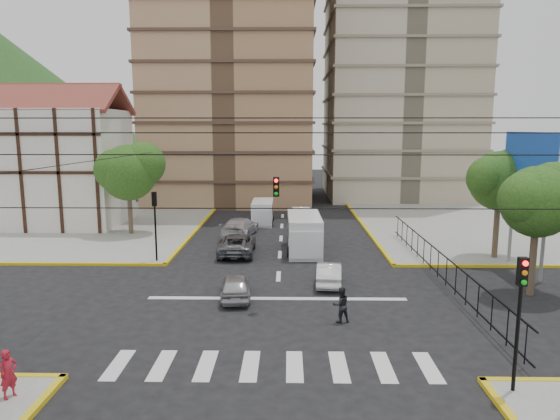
{
  "coord_description": "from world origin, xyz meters",
  "views": [
    {
      "loc": [
        0.56,
        -22.8,
        8.49
      ],
      "look_at": [
        0.1,
        4.35,
        4.0
      ],
      "focal_mm": 32.0,
      "sensor_mm": 36.0,
      "label": 1
    }
  ],
  "objects_px": {
    "pedestrian_crosswalk": "(341,305)",
    "pedestrian_sw_corner": "(8,374)",
    "van_left_lane": "(262,213)",
    "traffic_light_se": "(520,302)",
    "car_white_front_right": "(329,273)",
    "car_silver_front_left": "(235,286)",
    "traffic_light_nw": "(155,215)",
    "van_right_lane": "(304,235)"
  },
  "relations": [
    {
      "from": "van_left_lane",
      "to": "pedestrian_sw_corner",
      "type": "bearing_deg",
      "value": -102.73
    },
    {
      "from": "van_right_lane",
      "to": "pedestrian_sw_corner",
      "type": "distance_m",
      "value": 21.46
    },
    {
      "from": "pedestrian_crosswalk",
      "to": "van_right_lane",
      "type": "bearing_deg",
      "value": -101.79
    },
    {
      "from": "traffic_light_nw",
      "to": "van_right_lane",
      "type": "bearing_deg",
      "value": 16.47
    },
    {
      "from": "van_left_lane",
      "to": "traffic_light_nw",
      "type": "bearing_deg",
      "value": -115.38
    },
    {
      "from": "van_left_lane",
      "to": "car_silver_front_left",
      "type": "xyz_separation_m",
      "value": [
        -0.36,
        -19.56,
        -0.37
      ]
    },
    {
      "from": "traffic_light_se",
      "to": "van_left_lane",
      "type": "bearing_deg",
      "value": 108.43
    },
    {
      "from": "traffic_light_se",
      "to": "car_white_front_right",
      "type": "xyz_separation_m",
      "value": [
        -5.0,
        11.42,
        -2.5
      ]
    },
    {
      "from": "pedestrian_sw_corner",
      "to": "car_silver_front_left",
      "type": "bearing_deg",
      "value": -3.01
    },
    {
      "from": "car_white_front_right",
      "to": "pedestrian_sw_corner",
      "type": "distance_m",
      "value": 16.32
    },
    {
      "from": "traffic_light_nw",
      "to": "van_left_lane",
      "type": "relative_size",
      "value": 0.96
    },
    {
      "from": "pedestrian_crosswalk",
      "to": "pedestrian_sw_corner",
      "type": "bearing_deg",
      "value": 13.76
    },
    {
      "from": "traffic_light_nw",
      "to": "van_right_lane",
      "type": "distance_m",
      "value": 10.04
    },
    {
      "from": "traffic_light_nw",
      "to": "car_white_front_right",
      "type": "distance_m",
      "value": 11.67
    },
    {
      "from": "traffic_light_nw",
      "to": "pedestrian_crosswalk",
      "type": "height_order",
      "value": "traffic_light_nw"
    },
    {
      "from": "car_white_front_right",
      "to": "traffic_light_se",
      "type": "bearing_deg",
      "value": 118.65
    },
    {
      "from": "traffic_light_nw",
      "to": "car_white_front_right",
      "type": "xyz_separation_m",
      "value": [
        10.6,
        -4.18,
        -2.5
      ]
    },
    {
      "from": "car_white_front_right",
      "to": "car_silver_front_left",
      "type": "bearing_deg",
      "value": 30.78
    },
    {
      "from": "traffic_light_se",
      "to": "traffic_light_nw",
      "type": "height_order",
      "value": "same"
    },
    {
      "from": "van_left_lane",
      "to": "car_white_front_right",
      "type": "bearing_deg",
      "value": -75.63
    },
    {
      "from": "car_silver_front_left",
      "to": "pedestrian_sw_corner",
      "type": "relative_size",
      "value": 2.37
    },
    {
      "from": "pedestrian_sw_corner",
      "to": "traffic_light_se",
      "type": "bearing_deg",
      "value": -58.73
    },
    {
      "from": "traffic_light_nw",
      "to": "van_right_lane",
      "type": "height_order",
      "value": "traffic_light_nw"
    },
    {
      "from": "traffic_light_nw",
      "to": "pedestrian_sw_corner",
      "type": "relative_size",
      "value": 2.82
    },
    {
      "from": "pedestrian_sw_corner",
      "to": "pedestrian_crosswalk",
      "type": "height_order",
      "value": "pedestrian_sw_corner"
    },
    {
      "from": "traffic_light_nw",
      "to": "car_silver_front_left",
      "type": "height_order",
      "value": "traffic_light_nw"
    },
    {
      "from": "pedestrian_sw_corner",
      "to": "pedestrian_crosswalk",
      "type": "bearing_deg",
      "value": -30.04
    },
    {
      "from": "pedestrian_crosswalk",
      "to": "car_white_front_right",
      "type": "bearing_deg",
      "value": -106.55
    },
    {
      "from": "traffic_light_nw",
      "to": "pedestrian_sw_corner",
      "type": "xyz_separation_m",
      "value": [
        -0.34,
        -16.29,
        -2.18
      ]
    },
    {
      "from": "car_white_front_right",
      "to": "traffic_light_nw",
      "type": "bearing_deg",
      "value": -16.5
    },
    {
      "from": "traffic_light_se",
      "to": "car_white_front_right",
      "type": "relative_size",
      "value": 1.18
    },
    {
      "from": "van_right_lane",
      "to": "van_left_lane",
      "type": "distance_m",
      "value": 10.78
    },
    {
      "from": "car_white_front_right",
      "to": "pedestrian_crosswalk",
      "type": "distance_m",
      "value": 5.45
    },
    {
      "from": "traffic_light_se",
      "to": "van_left_lane",
      "type": "height_order",
      "value": "traffic_light_se"
    },
    {
      "from": "car_silver_front_left",
      "to": "pedestrian_crosswalk",
      "type": "distance_m",
      "value": 5.86
    },
    {
      "from": "pedestrian_sw_corner",
      "to": "car_white_front_right",
      "type": "bearing_deg",
      "value": -13.3
    },
    {
      "from": "car_silver_front_left",
      "to": "pedestrian_sw_corner",
      "type": "height_order",
      "value": "pedestrian_sw_corner"
    },
    {
      "from": "van_left_lane",
      "to": "traffic_light_se",
      "type": "bearing_deg",
      "value": -71.99
    },
    {
      "from": "van_left_lane",
      "to": "pedestrian_sw_corner",
      "type": "distance_m",
      "value": 30.0
    },
    {
      "from": "traffic_light_se",
      "to": "pedestrian_crosswalk",
      "type": "distance_m",
      "value": 8.08
    },
    {
      "from": "car_silver_front_left",
      "to": "pedestrian_sw_corner",
      "type": "bearing_deg",
      "value": 52.34
    },
    {
      "from": "pedestrian_crosswalk",
      "to": "van_left_lane",
      "type": "bearing_deg",
      "value": -95.87
    }
  ]
}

